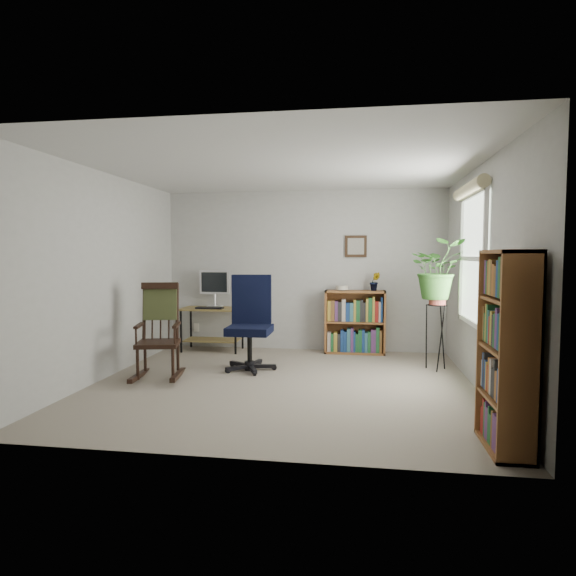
% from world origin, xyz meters
% --- Properties ---
extents(floor, '(4.20, 4.00, 0.00)m').
position_xyz_m(floor, '(0.00, 0.00, 0.00)').
color(floor, gray).
rests_on(floor, ground).
extents(ceiling, '(4.20, 4.00, 0.00)m').
position_xyz_m(ceiling, '(0.00, 0.00, 2.40)').
color(ceiling, silver).
rests_on(ceiling, ground).
extents(wall_back, '(4.20, 0.00, 2.40)m').
position_xyz_m(wall_back, '(0.00, 2.00, 1.20)').
color(wall_back, '#B4B3AF').
rests_on(wall_back, ground).
extents(wall_front, '(4.20, 0.00, 2.40)m').
position_xyz_m(wall_front, '(0.00, -2.00, 1.20)').
color(wall_front, '#B4B3AF').
rests_on(wall_front, ground).
extents(wall_left, '(0.00, 4.00, 2.40)m').
position_xyz_m(wall_left, '(-2.10, 0.00, 1.20)').
color(wall_left, '#B4B3AF').
rests_on(wall_left, ground).
extents(wall_right, '(0.00, 4.00, 2.40)m').
position_xyz_m(wall_right, '(2.10, 0.00, 1.20)').
color(wall_right, '#B4B3AF').
rests_on(wall_right, ground).
extents(window, '(0.12, 1.20, 1.50)m').
position_xyz_m(window, '(2.06, 0.30, 1.40)').
color(window, white).
rests_on(window, wall_right).
extents(desk, '(0.90, 0.49, 0.65)m').
position_xyz_m(desk, '(-1.35, 1.70, 0.32)').
color(desk, olive).
rests_on(desk, floor).
extents(monitor, '(0.46, 0.16, 0.56)m').
position_xyz_m(monitor, '(-1.35, 1.84, 0.93)').
color(monitor, silver).
rests_on(monitor, desk).
extents(keyboard, '(0.40, 0.15, 0.02)m').
position_xyz_m(keyboard, '(-1.35, 1.58, 0.66)').
color(keyboard, black).
rests_on(keyboard, desk).
extents(office_chair, '(0.73, 0.73, 1.21)m').
position_xyz_m(office_chair, '(-0.51, 0.58, 0.60)').
color(office_chair, black).
rests_on(office_chair, floor).
extents(rocking_chair, '(0.80, 1.09, 1.13)m').
position_xyz_m(rocking_chair, '(-1.48, 0.03, 0.57)').
color(rocking_chair, black).
rests_on(rocking_chair, floor).
extents(low_bookshelf, '(0.87, 0.29, 0.92)m').
position_xyz_m(low_bookshelf, '(0.78, 1.82, 0.46)').
color(low_bookshelf, brown).
rests_on(low_bookshelf, floor).
extents(tall_bookshelf, '(0.28, 0.65, 1.48)m').
position_xyz_m(tall_bookshelf, '(1.92, -1.53, 0.74)').
color(tall_bookshelf, brown).
rests_on(tall_bookshelf, floor).
extents(plant_stand, '(0.33, 0.33, 0.96)m').
position_xyz_m(plant_stand, '(1.80, 0.94, 0.48)').
color(plant_stand, black).
rests_on(plant_stand, floor).
extents(spider_plant, '(1.69, 1.88, 1.46)m').
position_xyz_m(spider_plant, '(1.80, 0.94, 1.62)').
color(spider_plant, '#336D26').
rests_on(spider_plant, plant_stand).
extents(potted_plant_small, '(0.13, 0.24, 0.11)m').
position_xyz_m(potted_plant_small, '(1.06, 1.83, 0.98)').
color(potted_plant_small, '#336D26').
rests_on(potted_plant_small, low_bookshelf).
extents(framed_picture, '(0.32, 0.04, 0.32)m').
position_xyz_m(framed_picture, '(0.78, 1.97, 1.57)').
color(framed_picture, black).
rests_on(framed_picture, wall_back).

